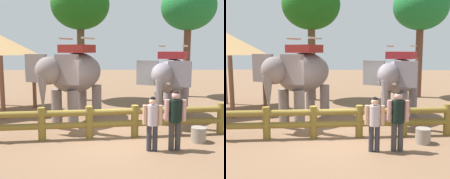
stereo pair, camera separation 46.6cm
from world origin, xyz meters
The scene contains 9 objects.
ground_plane centered at (0.00, 0.00, 0.00)m, with size 60.00×60.00×0.00m, color brown.
log_fence centered at (0.00, 0.11, 0.60)m, with size 7.62×1.12×1.05m.
elephant_near_left centered at (-1.48, 2.22, 1.86)m, with size 3.02×3.89×3.31m.
elephant_center centered at (2.40, 2.56, 1.69)m, with size 2.72×3.55×3.01m.
tourist_woman_in_black centered at (1.76, -1.06, 1.00)m, with size 0.61×0.34×1.72m.
tourist_man_in_blue centered at (1.11, -1.12, 0.90)m, with size 0.55×0.32×1.56m.
tree_far_left centered at (-1.68, 6.95, 5.15)m, with size 3.17×3.17×6.58m.
tree_back_center centered at (4.49, 8.12, 5.19)m, with size 3.18×3.18×6.63m.
feed_bucket centered at (2.66, -0.35, 0.23)m, with size 0.46×0.46×0.47m.
Camera 1 is at (-0.07, -8.80, 2.86)m, focal length 45.43 mm.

